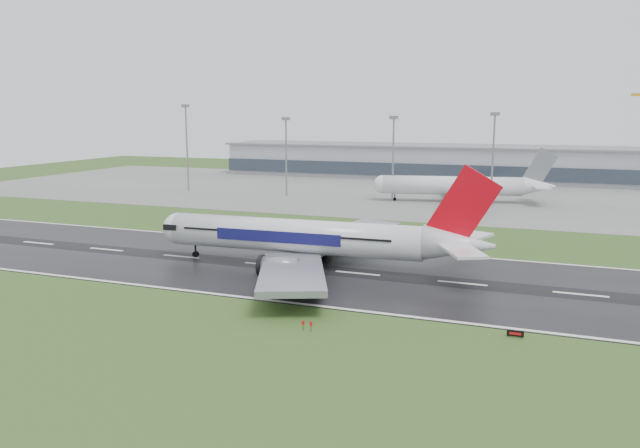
% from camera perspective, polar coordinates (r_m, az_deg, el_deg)
% --- Properties ---
extents(ground, '(520.00, 520.00, 0.00)m').
position_cam_1_polar(ground, '(119.28, 3.54, -4.65)').
color(ground, '#2C4B1B').
rests_on(ground, ground).
extents(runway, '(400.00, 45.00, 0.10)m').
position_cam_1_polar(runway, '(119.27, 3.54, -4.63)').
color(runway, black).
rests_on(runway, ground).
extents(apron, '(400.00, 130.00, 0.08)m').
position_cam_1_polar(apron, '(239.62, 12.36, 2.70)').
color(apron, slate).
rests_on(apron, ground).
extents(terminal, '(240.00, 36.00, 15.00)m').
position_cam_1_polar(terminal, '(298.07, 14.11, 5.52)').
color(terminal, '#9699A1').
rests_on(terminal, ground).
extents(main_airliner, '(72.38, 69.23, 20.48)m').
position_cam_1_polar(main_airliner, '(121.99, -0.34, 0.68)').
color(main_airliner, silver).
rests_on(main_airliner, runway).
extents(parked_airliner, '(73.18, 69.77, 18.45)m').
position_cam_1_polar(parked_airliner, '(218.43, 12.90, 4.41)').
color(parked_airliner, silver).
rests_on(parked_airliner, apron).
extents(runway_sign, '(2.31, 0.32, 1.04)m').
position_cam_1_polar(runway_sign, '(90.39, 17.76, -9.74)').
color(runway_sign, black).
rests_on(runway_sign, ground).
extents(floodmast_0, '(0.64, 0.64, 32.98)m').
position_cam_1_polar(floodmast_0, '(250.54, -12.30, 6.81)').
color(floodmast_0, gray).
rests_on(floodmast_0, ground).
extents(floodmast_1, '(0.64, 0.64, 28.11)m').
position_cam_1_polar(floodmast_1, '(230.28, -3.17, 6.13)').
color(floodmast_1, gray).
rests_on(floodmast_1, ground).
extents(floodmast_2, '(0.64, 0.64, 28.65)m').
position_cam_1_polar(floodmast_2, '(217.10, 6.83, 5.89)').
color(floodmast_2, gray).
rests_on(floodmast_2, ground).
extents(floodmast_3, '(0.64, 0.64, 29.89)m').
position_cam_1_polar(floodmast_3, '(211.59, 15.81, 5.64)').
color(floodmast_3, gray).
rests_on(floodmast_3, ground).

